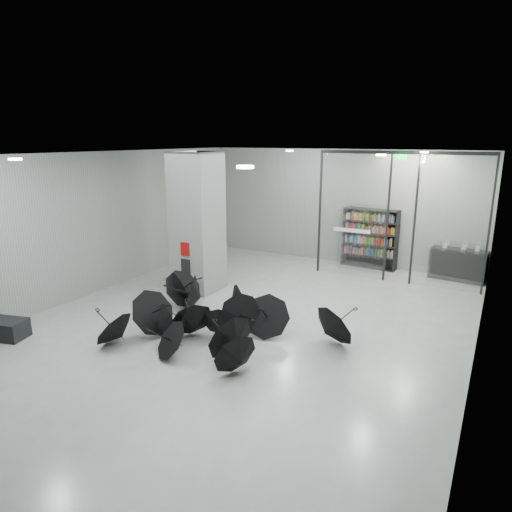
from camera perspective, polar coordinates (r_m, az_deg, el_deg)
The scene contains 9 objects.
room at distance 10.00m, azimuth -2.64°, elevation 5.91°, with size 14.00×14.02×4.01m.
column at distance 13.15m, azimuth -7.40°, elevation 4.17°, with size 1.20×1.20×4.00m, color slate.
fire_cabinet at distance 12.80m, azimuth -8.93°, elevation 0.86°, with size 0.28×0.04×0.38m, color #A50A07.
info_panel at distance 12.93m, azimuth -8.84°, elevation -1.30°, with size 0.30×0.03×0.42m, color black.
exit_sign at distance 14.02m, azimuth 17.79°, elevation 11.74°, with size 0.30×0.06×0.15m, color #0CE533.
glass_partition at distance 14.37m, azimuth 17.41°, elevation 5.24°, with size 5.06×0.08×4.00m.
bookshelf at distance 16.02m, azimuth 14.13°, elevation 2.15°, with size 1.86×0.37×2.05m, color black, non-canonical shape.
shop_counter at distance 15.65m, azimuth 24.08°, elevation -0.99°, with size 1.64×0.66×0.98m, color black.
umbrella_cluster at distance 10.48m, azimuth -6.20°, elevation -8.16°, with size 5.76×3.79×1.32m.
Camera 1 is at (5.15, -8.44, 4.35)m, focal length 31.79 mm.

